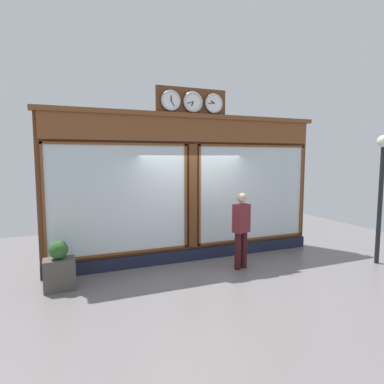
% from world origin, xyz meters
% --- Properties ---
extents(ground_plane, '(14.00, 14.00, 0.00)m').
position_xyz_m(ground_plane, '(0.00, 2.80, 0.00)').
color(ground_plane, slate).
extents(shop_facade, '(6.74, 0.42, 4.02)m').
position_xyz_m(shop_facade, '(0.00, -0.13, 1.75)').
color(shop_facade, '#5B3319').
rests_on(shop_facade, ground_plane).
extents(pedestrian, '(0.41, 0.32, 1.69)m').
position_xyz_m(pedestrian, '(-0.78, 0.94, 0.93)').
color(pedestrian, '#3A1316').
rests_on(pedestrian, ground_plane).
extents(street_lamp, '(0.28, 0.28, 2.96)m').
position_xyz_m(street_lamp, '(-3.91, 1.82, 2.00)').
color(street_lamp, black).
rests_on(street_lamp, ground_plane).
extents(planter_box, '(0.56, 0.36, 0.59)m').
position_xyz_m(planter_box, '(2.94, 0.67, 0.29)').
color(planter_box, '#4C4742').
rests_on(planter_box, ground_plane).
extents(planter_shrub, '(0.34, 0.34, 0.34)m').
position_xyz_m(planter_shrub, '(2.94, 0.67, 0.76)').
color(planter_shrub, '#285623').
rests_on(planter_shrub, planter_box).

